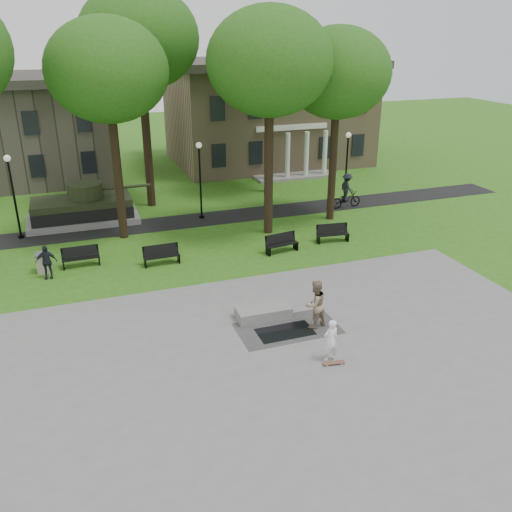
{
  "coord_description": "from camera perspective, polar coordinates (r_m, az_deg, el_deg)",
  "views": [
    {
      "loc": [
        -7.09,
        -19.13,
        10.91
      ],
      "look_at": [
        0.51,
        2.21,
        1.4
      ],
      "focal_mm": 38.0,
      "sensor_mm": 36.0,
      "label": 1
    }
  ],
  "objects": [
    {
      "name": "building_left",
      "position": [
        46.38,
        -24.72,
        11.69
      ],
      "size": [
        15.0,
        10.0,
        7.2
      ],
      "primitive_type": "cube",
      "color": "#4C443D",
      "rests_on": "ground"
    },
    {
      "name": "skateboard",
      "position": [
        19.6,
        8.18,
        -11.12
      ],
      "size": [
        0.8,
        0.31,
        0.07
      ],
      "primitive_type": "cube",
      "rotation": [
        0.0,
        0.0,
        -0.14
      ],
      "color": "brown",
      "rests_on": "plaza"
    },
    {
      "name": "concrete_block",
      "position": [
        22.19,
        0.76,
        -5.95
      ],
      "size": [
        2.22,
        1.05,
        0.45
      ],
      "primitive_type": "cube",
      "rotation": [
        0.0,
        0.0,
        -0.02
      ],
      "color": "gray",
      "rests_on": "plaza"
    },
    {
      "name": "tank_monument",
      "position": [
        34.63,
        -17.75,
        4.8
      ],
      "size": [
        7.45,
        3.4,
        2.4
      ],
      "color": "gray",
      "rests_on": "ground"
    },
    {
      "name": "tree_1",
      "position": [
        29.81,
        -15.37,
        18.26
      ],
      "size": [
        6.2,
        6.2,
        11.63
      ],
      "color": "black",
      "rests_on": "ground"
    },
    {
      "name": "park_bench_3",
      "position": [
        30.25,
        8.03,
        2.46
      ],
      "size": [
        1.84,
        0.73,
        1.0
      ],
      "rotation": [
        0.0,
        0.0,
        -0.12
      ],
      "color": "black",
      "rests_on": "ground"
    },
    {
      "name": "lamp_mid",
      "position": [
        33.34,
        -5.92,
        8.56
      ],
      "size": [
        0.36,
        0.36,
        4.73
      ],
      "color": "black",
      "rests_on": "ground"
    },
    {
      "name": "trash_bin",
      "position": [
        28.13,
        -21.47,
        -0.65
      ],
      "size": [
        0.7,
        0.7,
        0.96
      ],
      "rotation": [
        0.0,
        0.0,
        -0.06
      ],
      "color": "#A79B8A",
      "rests_on": "ground"
    },
    {
      "name": "skateboarder",
      "position": [
        19.4,
        7.87,
        -8.79
      ],
      "size": [
        0.63,
        0.46,
        1.62
      ],
      "primitive_type": "imported",
      "rotation": [
        0.0,
        0.0,
        3.27
      ],
      "color": "white",
      "rests_on": "plaza"
    },
    {
      "name": "ground",
      "position": [
        23.14,
        0.64,
        -5.37
      ],
      "size": [
        120.0,
        120.0,
        0.0
      ],
      "primitive_type": "plane",
      "color": "#2F5B15",
      "rests_on": "ground"
    },
    {
      "name": "cyclist",
      "position": [
        36.21,
        9.5,
        6.48
      ],
      "size": [
        2.16,
        1.23,
        2.3
      ],
      "rotation": [
        0.0,
        0.0,
        1.63
      ],
      "color": "black",
      "rests_on": "ground"
    },
    {
      "name": "tree_4",
      "position": [
        35.5,
        -12.22,
        21.47
      ],
      "size": [
        7.2,
        7.2,
        13.5
      ],
      "color": "black",
      "rests_on": "ground"
    },
    {
      "name": "plaza",
      "position": [
        19.2,
        5.91,
        -11.96
      ],
      "size": [
        22.0,
        16.0,
        0.02
      ],
      "primitive_type": "cube",
      "color": "gray",
      "rests_on": "ground"
    },
    {
      "name": "pedestrian_walker",
      "position": [
        27.22,
        -21.2,
        -0.58
      ],
      "size": [
        1.02,
        0.53,
        1.67
      ],
      "primitive_type": "imported",
      "rotation": [
        0.0,
        0.0,
        -0.13
      ],
      "color": "black",
      "rests_on": "ground"
    },
    {
      "name": "puddle",
      "position": [
        21.33,
        3.08,
        -7.97
      ],
      "size": [
        2.2,
        1.2,
        0.0
      ],
      "primitive_type": "cube",
      "color": "black",
      "rests_on": "plaza"
    },
    {
      "name": "lamp_right",
      "position": [
        36.92,
        9.53,
        9.77
      ],
      "size": [
        0.36,
        0.36,
        4.73
      ],
      "color": "black",
      "rests_on": "ground"
    },
    {
      "name": "building_right",
      "position": [
        48.7,
        1.17,
        15.02
      ],
      "size": [
        17.0,
        12.0,
        8.6
      ],
      "color": "#9E8460",
      "rests_on": "ground"
    },
    {
      "name": "lamp_left",
      "position": [
        32.59,
        -24.22,
        6.34
      ],
      "size": [
        0.36,
        0.36,
        4.73
      ],
      "color": "black",
      "rests_on": "ground"
    },
    {
      "name": "park_bench_0",
      "position": [
        28.2,
        -17.98,
        -0.01
      ],
      "size": [
        1.81,
        0.54,
        1.0
      ],
      "rotation": [
        0.0,
        0.0,
        0.01
      ],
      "color": "black",
      "rests_on": "ground"
    },
    {
      "name": "tree_5",
      "position": [
        38.15,
        1.36,
        20.91
      ],
      "size": [
        6.4,
        6.4,
        12.44
      ],
      "color": "black",
      "rests_on": "ground"
    },
    {
      "name": "park_bench_2",
      "position": [
        28.57,
        2.7,
        1.43
      ],
      "size": [
        1.85,
        0.8,
        1.0
      ],
      "rotation": [
        0.0,
        0.0,
        0.16
      ],
      "color": "black",
      "rests_on": "ground"
    },
    {
      "name": "tree_3",
      "position": [
        32.44,
        8.61,
        18.45
      ],
      "size": [
        6.0,
        6.0,
        11.19
      ],
      "color": "black",
      "rests_on": "ground"
    },
    {
      "name": "tree_2",
      "position": [
        29.63,
        1.44,
        19.68
      ],
      "size": [
        6.6,
        6.6,
        12.16
      ],
      "color": "black",
      "rests_on": "ground"
    },
    {
      "name": "footpath",
      "position": [
        33.74,
        -6.43,
        3.77
      ],
      "size": [
        44.0,
        2.6,
        0.01
      ],
      "primitive_type": "cube",
      "color": "black",
      "rests_on": "ground"
    },
    {
      "name": "park_bench_1",
      "position": [
        27.45,
        -9.94,
        0.18
      ],
      "size": [
        1.81,
        0.57,
        1.0
      ],
      "rotation": [
        0.0,
        0.0,
        0.03
      ],
      "color": "black",
      "rests_on": "ground"
    },
    {
      "name": "friend_watching",
      "position": [
        21.3,
        6.24,
        -5.06
      ],
      "size": [
        1.14,
        1.0,
        1.99
      ],
      "primitive_type": "imported",
      "rotation": [
        0.0,
        0.0,
        3.44
      ],
      "color": "#937C5F",
      "rests_on": "plaza"
    }
  ]
}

